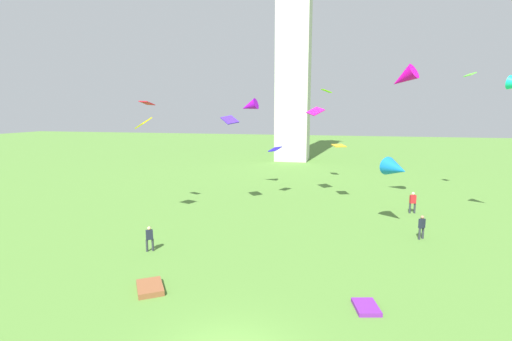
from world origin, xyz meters
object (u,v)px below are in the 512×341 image
kite_flying_0 (143,123)px  kite_flying_11 (275,149)px  kite_flying_8 (404,78)px  person_1 (422,226)px  person_2 (150,237)px  kite_bundle_1 (150,288)px  kite_flying_7 (315,111)px  kite_flying_9 (249,106)px  kite_bundle_0 (366,307)px  person_0 (413,201)px  kite_flying_10 (339,146)px  kite_flying_2 (326,91)px  kite_flying_5 (230,120)px  kite_flying_3 (147,103)px  kite_flying_1 (470,75)px  kite_flying_4 (396,169)px

kite_flying_0 → kite_flying_11: kite_flying_0 is taller
kite_flying_8 → person_1: bearing=34.6°
person_2 → kite_bundle_1: bearing=-96.2°
kite_flying_7 → kite_flying_9: bearing=42.3°
kite_flying_8 → kite_flying_0: bearing=-35.1°
kite_bundle_1 → person_2: bearing=119.0°
kite_flying_11 → kite_bundle_0: (7.68, -19.90, -4.67)m
kite_flying_0 → person_2: bearing=154.6°
person_0 → kite_flying_10: 7.89m
person_2 → kite_flying_8: 23.90m
person_0 → kite_bundle_0: size_ratio=1.33×
kite_flying_2 → kite_flying_5: bearing=134.0°
person_0 → kite_flying_8: 10.36m
person_2 → kite_flying_0: 9.54m
kite_flying_3 → kite_flying_1: bearing=52.2°
kite_flying_4 → kite_flying_10: 8.31m
kite_flying_1 → kite_flying_11: kite_flying_1 is taller
kite_flying_3 → kite_flying_10: bearing=52.8°
person_0 → kite_flying_10: bearing=-35.3°
person_1 → kite_flying_0: 21.00m
person_0 → person_1: (-0.51, -6.62, -0.10)m
kite_flying_5 → kite_flying_10: (8.98, 4.43, -2.38)m
kite_flying_10 → kite_flying_11: 6.13m
kite_flying_9 → person_1: bearing=60.3°
kite_flying_2 → kite_bundle_1: 29.92m
kite_flying_7 → kite_bundle_1: bearing=132.1°
person_0 → kite_flying_10: (-6.18, 2.38, 4.29)m
kite_flying_5 → kite_flying_11: size_ratio=1.18×
kite_flying_2 → kite_flying_4: bearing=-173.4°
kite_flying_0 → kite_flying_4: (18.35, 2.02, -3.11)m
kite_flying_3 → kite_flying_4: 19.85m
kite_flying_1 → kite_flying_4: bearing=122.0°
kite_flying_9 → kite_flying_11: bearing=67.2°
kite_flying_5 → kite_bundle_0: kite_flying_5 is taller
person_1 → kite_bundle_1: (-13.95, -10.65, -0.78)m
kite_flying_2 → kite_flying_11: bearing=132.3°
kite_flying_7 → kite_flying_9: size_ratio=0.95×
kite_flying_9 → kite_flying_2: bearing=131.8°
kite_flying_2 → kite_flying_11: (-4.41, -6.75, -5.83)m
person_0 → kite_flying_3: bearing=-2.4°
kite_flying_10 → kite_flying_11: size_ratio=1.14×
person_0 → kite_flying_7: (-8.43, 3.11, 7.38)m
kite_flying_0 → kite_bundle_0: kite_flying_0 is taller
kite_flying_1 → kite_flying_11: (-17.77, -4.12, -7.04)m
kite_bundle_1 → kite_flying_2: bearing=76.3°
kite_flying_2 → kite_flying_9: bearing=108.5°
kite_flying_3 → kite_bundle_1: kite_flying_3 is taller
kite_flying_11 → kite_bundle_1: size_ratio=0.90×
kite_bundle_0 → person_0: bearing=74.8°
person_2 → kite_flying_5: size_ratio=0.87×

